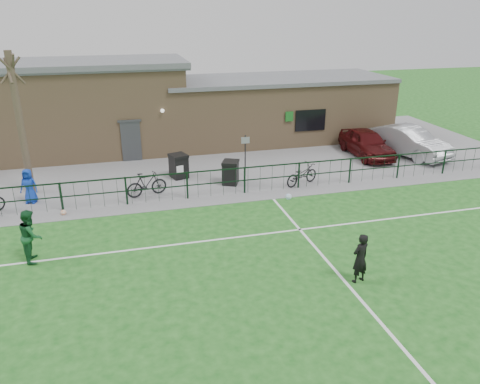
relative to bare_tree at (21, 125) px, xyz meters
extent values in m
plane|color=#1A5619|center=(8.00, -10.50, -3.00)|extent=(90.00, 90.00, 0.00)
cube|color=slate|center=(8.00, 3.00, -2.99)|extent=(34.00, 13.00, 0.02)
cube|color=white|center=(8.00, -2.70, -3.00)|extent=(28.00, 0.10, 0.01)
cube|color=white|center=(8.00, -6.50, -3.00)|extent=(28.00, 0.10, 0.01)
cube|color=white|center=(10.00, -10.50, -3.00)|extent=(0.10, 16.00, 0.01)
cube|color=black|center=(8.00, -2.50, -2.40)|extent=(28.00, 0.10, 1.20)
cylinder|color=#443629|center=(0.00, 0.00, 0.00)|extent=(0.30, 0.30, 6.00)
cube|color=black|center=(6.51, 0.23, -2.46)|extent=(0.90, 0.96, 1.05)
cube|color=black|center=(8.68, -1.24, -2.48)|extent=(0.91, 0.96, 1.00)
cylinder|color=black|center=(9.62, -0.34, -1.98)|extent=(0.08, 0.08, 2.00)
imported|color=#400B0C|center=(16.82, 1.09, -2.26)|extent=(1.84, 4.29, 1.45)
imported|color=#9EA0A6|center=(19.06, 0.62, -2.20)|extent=(2.99, 5.02, 1.56)
imported|color=black|center=(4.87, -1.76, -2.45)|extent=(1.82, 0.89, 1.05)
imported|color=black|center=(11.78, -2.18, -2.50)|extent=(1.94, 1.32, 0.96)
imported|color=#1238AF|center=(0.16, -1.30, -2.25)|extent=(0.81, 0.63, 1.46)
imported|color=black|center=(10.38, -10.17, -2.23)|extent=(0.65, 0.51, 1.55)
sphere|color=white|center=(9.37, -6.84, -1.50)|extent=(0.22, 0.22, 0.22)
imported|color=#175129|center=(0.95, -6.36, -2.14)|extent=(0.71, 0.88, 1.73)
sphere|color=white|center=(1.55, -2.93, -2.89)|extent=(0.22, 0.22, 0.22)
cube|color=#A3815B|center=(8.00, 6.00, -1.25)|extent=(24.00, 5.00, 3.50)
cube|color=#A3815B|center=(1.76, 6.00, 1.10)|extent=(11.52, 5.00, 1.20)
cube|color=#525459|center=(1.76, 6.00, 1.82)|extent=(12.02, 5.40, 0.28)
cube|color=#525459|center=(13.28, 6.00, 0.60)|extent=(13.44, 5.30, 0.22)
cube|color=#383A3D|center=(4.50, 3.47, -1.95)|extent=(1.00, 0.08, 2.10)
cube|color=black|center=(14.50, 3.47, -1.40)|extent=(1.80, 0.08, 1.20)
cube|color=#19661E|center=(13.20, 3.42, -1.10)|extent=(0.45, 0.04, 0.55)
camera|label=1|loc=(3.96, -20.80, 4.55)|focal=35.00mm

